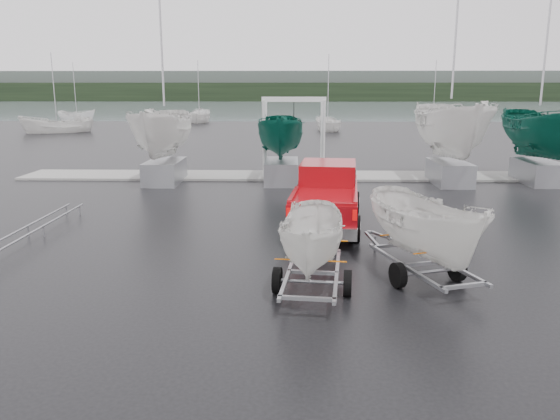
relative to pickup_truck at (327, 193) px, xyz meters
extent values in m
plane|color=black|center=(-0.26, -3.02, -1.05)|extent=(120.00, 120.00, 0.00)
plane|color=gray|center=(-0.26, 96.98, -1.06)|extent=(300.00, 300.00, 0.00)
cube|color=gray|center=(-0.26, 9.98, -1.00)|extent=(30.00, 3.00, 0.12)
cube|color=black|center=(-0.26, 166.98, 1.95)|extent=(300.00, 8.00, 6.00)
cube|color=#4C5651|center=(-0.26, 174.98, 3.95)|extent=(300.00, 6.00, 10.00)
cube|color=maroon|center=(-0.04, -0.33, -0.24)|extent=(2.68, 6.12, 0.97)
cube|color=maroon|center=(0.08, 0.74, 0.53)|extent=(2.14, 2.55, 0.87)
cube|color=black|center=(0.08, 0.74, 0.58)|extent=(2.14, 2.29, 0.56)
cube|color=silver|center=(-0.36, -3.33, -0.54)|extent=(2.08, 0.41, 0.36)
cylinder|color=black|center=(-0.79, 1.71, -0.65)|extent=(0.39, 0.85, 0.82)
cylinder|color=black|center=(1.14, 1.50, -0.65)|extent=(0.39, 0.85, 0.82)
cylinder|color=black|center=(-1.21, -2.16, -0.65)|extent=(0.39, 0.85, 0.82)
cylinder|color=black|center=(0.72, -2.36, -0.65)|extent=(0.39, 0.85, 0.82)
cube|color=#94979C|center=(-1.25, -6.45, -0.60)|extent=(0.47, 3.59, 0.08)
cube|color=#94979C|center=(-0.16, -6.57, -0.60)|extent=(0.47, 3.59, 0.08)
cylinder|color=#94979C|center=(-0.73, -6.71, -0.75)|extent=(1.60, 0.25, 0.08)
cylinder|color=black|center=(-1.52, -6.62, -0.75)|extent=(0.24, 0.62, 0.60)
cylinder|color=black|center=(0.07, -6.80, -0.75)|extent=(0.24, 0.62, 0.60)
imported|color=silver|center=(-0.71, -6.51, 1.32)|extent=(1.57, 1.60, 3.78)
cube|color=orange|center=(-0.62, -5.71, -0.05)|extent=(1.55, 0.21, 0.03)
cube|color=orange|center=(-0.79, -7.31, -0.05)|extent=(1.55, 0.21, 0.03)
cube|color=#94979C|center=(1.48, -5.96, -0.60)|extent=(1.19, 3.45, 0.08)
cube|color=#94979C|center=(2.53, -5.62, -0.60)|extent=(1.19, 3.45, 0.08)
cylinder|color=#94979C|center=(2.07, -5.98, -0.75)|extent=(1.55, 0.57, 0.08)
cylinder|color=black|center=(1.30, -6.23, -0.75)|extent=(0.36, 0.63, 0.60)
cylinder|color=black|center=(2.83, -5.73, -0.75)|extent=(0.36, 0.63, 0.60)
imported|color=silver|center=(2.00, -5.79, 1.63)|extent=(2.09, 2.12, 4.38)
cube|color=orange|center=(1.76, -5.03, -0.05)|extent=(1.49, 0.52, 0.03)
cube|color=orange|center=(2.25, -6.55, -0.05)|extent=(1.49, 0.52, 0.03)
cylinder|color=silver|center=(-2.64, 9.18, 0.95)|extent=(0.16, 0.58, 3.99)
cylinder|color=silver|center=(-2.64, 10.78, 0.95)|extent=(0.16, 0.58, 3.99)
cylinder|color=silver|center=(0.36, 9.18, 0.95)|extent=(0.16, 0.58, 3.99)
cylinder|color=silver|center=(0.36, 10.78, 0.95)|extent=(0.16, 0.58, 3.99)
cube|color=silver|center=(-1.14, 9.98, 2.95)|extent=(3.30, 0.25, 0.25)
cube|color=#94979C|center=(-7.46, 7.98, -0.50)|extent=(1.60, 3.20, 1.10)
imported|color=silver|center=(-7.46, 7.98, 3.41)|extent=(2.53, 2.60, 6.73)
cylinder|color=#B2B2B7|center=(-7.46, 8.48, 6.15)|extent=(0.10, 0.10, 7.00)
cube|color=#94979C|center=(-1.73, 8.18, -0.50)|extent=(1.60, 3.20, 1.10)
imported|color=#0B4E3E|center=(-1.73, 8.18, 3.01)|extent=(2.23, 2.29, 5.93)
cube|color=#94979C|center=(6.43, 7.98, -0.50)|extent=(1.60, 3.20, 1.10)
imported|color=silver|center=(6.43, 7.98, 3.88)|extent=(2.88, 2.96, 7.67)
cylinder|color=#B2B2B7|center=(6.43, 8.48, 6.51)|extent=(0.10, 0.10, 7.00)
cube|color=#94979C|center=(10.82, 8.28, -0.50)|extent=(1.60, 3.20, 1.10)
imported|color=#0B4E3E|center=(10.82, 8.28, 3.47)|extent=(2.58, 2.65, 6.85)
cylinder|color=#B2B2B7|center=(10.82, 8.78, 6.20)|extent=(0.10, 0.10, 7.00)
cylinder|color=#94979C|center=(-9.01, -2.02, -0.70)|extent=(0.06, 6.50, 0.06)
cylinder|color=#94979C|center=(-9.51, -2.02, -0.70)|extent=(0.06, 6.50, 0.06)
imported|color=silver|center=(-25.47, 37.66, -1.05)|extent=(3.71, 3.68, 7.23)
cylinder|color=#B2B2B7|center=(-25.47, 37.66, 2.95)|extent=(0.08, 0.08, 8.00)
imported|color=silver|center=(-13.66, 54.88, -1.05)|extent=(2.77, 2.84, 7.08)
cylinder|color=#B2B2B7|center=(-13.66, 54.88, 2.95)|extent=(0.08, 0.08, 8.00)
imported|color=silver|center=(2.55, 40.91, -1.05)|extent=(2.61, 2.66, 6.12)
cylinder|color=#B2B2B7|center=(2.55, 40.91, 2.95)|extent=(0.08, 0.08, 8.00)
imported|color=silver|center=(17.20, 54.44, -1.05)|extent=(3.41, 3.43, 6.41)
cylinder|color=#B2B2B7|center=(17.20, 54.44, 2.95)|extent=(0.08, 0.08, 8.00)
imported|color=silver|center=(-32.25, 60.19, -1.05)|extent=(2.83, 2.79, 6.10)
cylinder|color=#B2B2B7|center=(-32.25, 60.19, 2.95)|extent=(0.08, 0.08, 8.00)
camera|label=1|loc=(-1.18, -18.43, 3.56)|focal=35.00mm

